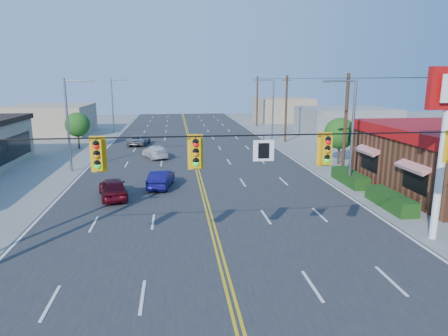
{
  "coord_description": "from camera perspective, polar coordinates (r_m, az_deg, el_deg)",
  "views": [
    {
      "loc": [
        -1.9,
        -13.61,
        7.92
      ],
      "look_at": [
        1.26,
        11.82,
        2.2
      ],
      "focal_mm": 32.0,
      "sensor_mm": 36.0,
      "label": 1
    }
  ],
  "objects": [
    {
      "name": "car_blue",
      "position": [
        29.94,
        -8.97,
        -1.62
      ],
      "size": [
        2.03,
        4.15,
        1.31
      ],
      "primitive_type": "imported",
      "rotation": [
        0.0,
        0.0,
        2.97
      ],
      "color": "#110E51",
      "rests_on": "ground"
    },
    {
      "name": "streetlight_nw",
      "position": [
        62.34,
        -15.47,
        9.0
      ],
      "size": [
        2.55,
        0.25,
        8.0
      ],
      "color": "gray",
      "rests_on": "ground"
    },
    {
      "name": "utility_pole_near",
      "position": [
        34.81,
        16.95,
        5.9
      ],
      "size": [
        0.28,
        0.28,
        8.4
      ],
      "primitive_type": "cylinder",
      "color": "#47301E",
      "rests_on": "ground"
    },
    {
      "name": "kfc_pylon",
      "position": [
        21.91,
        29.21,
        6.08
      ],
      "size": [
        2.2,
        0.36,
        8.5
      ],
      "color": "white",
      "rests_on": "ground"
    },
    {
      "name": "streetlight_sw",
      "position": [
        36.86,
        -21.15,
        6.44
      ],
      "size": [
        2.55,
        0.25,
        8.0
      ],
      "color": "gray",
      "rests_on": "ground"
    },
    {
      "name": "bld_east_far",
      "position": [
        78.65,
        8.44,
        8.28
      ],
      "size": [
        10.0,
        10.0,
        4.4
      ],
      "primitive_type": "cube",
      "color": "tan",
      "rests_on": "ground"
    },
    {
      "name": "streetlight_se",
      "position": [
        30.58,
        17.59,
        5.6
      ],
      "size": [
        2.55,
        0.25,
        8.0
      ],
      "color": "gray",
      "rests_on": "ground"
    },
    {
      "name": "streetlight_ne",
      "position": [
        53.25,
        6.8,
        8.83
      ],
      "size": [
        2.55,
        0.25,
        8.0
      ],
      "color": "gray",
      "rests_on": "ground"
    },
    {
      "name": "road",
      "position": [
        34.57,
        -3.75,
        -0.64
      ],
      "size": [
        20.0,
        120.0,
        0.06
      ],
      "primitive_type": "cube",
      "color": "#2D2D30",
      "rests_on": "ground"
    },
    {
      "name": "utility_pole_mid",
      "position": [
        51.71,
        8.86,
        8.31
      ],
      "size": [
        0.28,
        0.28,
        8.4
      ],
      "primitive_type": "cylinder",
      "color": "#47301E",
      "rests_on": "ground"
    },
    {
      "name": "car_silver",
      "position": [
        49.85,
        -12.03,
        3.9
      ],
      "size": [
        2.72,
        4.8,
        1.26
      ],
      "primitive_type": "imported",
      "rotation": [
        0.0,
        0.0,
        3.0
      ],
      "color": "#939397",
      "rests_on": "ground"
    },
    {
      "name": "utility_pole_far",
      "position": [
        69.16,
        4.76,
        9.45
      ],
      "size": [
        0.28,
        0.28,
        8.4
      ],
      "primitive_type": "cylinder",
      "color": "#47301E",
      "rests_on": "ground"
    },
    {
      "name": "tree_west",
      "position": [
        49.15,
        -20.2,
        5.83
      ],
      "size": [
        2.8,
        2.8,
        4.2
      ],
      "color": "#47301E",
      "rests_on": "ground"
    },
    {
      "name": "car_magenta",
      "position": [
        27.92,
        -15.57,
        -2.85
      ],
      "size": [
        2.62,
        4.45,
        1.42
      ],
      "primitive_type": "imported",
      "rotation": [
        0.0,
        0.0,
        3.38
      ],
      "color": "maroon",
      "rests_on": "ground"
    },
    {
      "name": "bld_west_far",
      "position": [
        64.47,
        -23.51,
        6.37
      ],
      "size": [
        11.0,
        12.0,
        4.2
      ],
      "primitive_type": "cube",
      "color": "tan",
      "rests_on": "ground"
    },
    {
      "name": "tree_kfc_rear",
      "position": [
        39.11,
        16.23,
        4.76
      ],
      "size": [
        2.94,
        2.94,
        4.41
      ],
      "color": "#47301E",
      "rests_on": "ground"
    },
    {
      "name": "bld_east_mid",
      "position": [
        58.99,
        16.96,
        6.28
      ],
      "size": [
        12.0,
        10.0,
        4.0
      ],
      "primitive_type": "cube",
      "color": "gray",
      "rests_on": "ground"
    },
    {
      "name": "ground",
      "position": [
        15.86,
        0.79,
        -17.38
      ],
      "size": [
        160.0,
        160.0,
        0.0
      ],
      "primitive_type": "plane",
      "color": "gray",
      "rests_on": "ground"
    },
    {
      "name": "car_white",
      "position": [
        41.35,
        -9.82,
        2.24
      ],
      "size": [
        3.22,
        4.67,
        1.26
      ],
      "primitive_type": "imported",
      "rotation": [
        0.0,
        0.0,
        3.52
      ],
      "color": "silver",
      "rests_on": "ground"
    },
    {
      "name": "signal_span",
      "position": [
        14.05,
        0.36,
        0.12
      ],
      "size": [
        24.32,
        0.34,
        9.0
      ],
      "color": "#47301E",
      "rests_on": "ground"
    }
  ]
}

